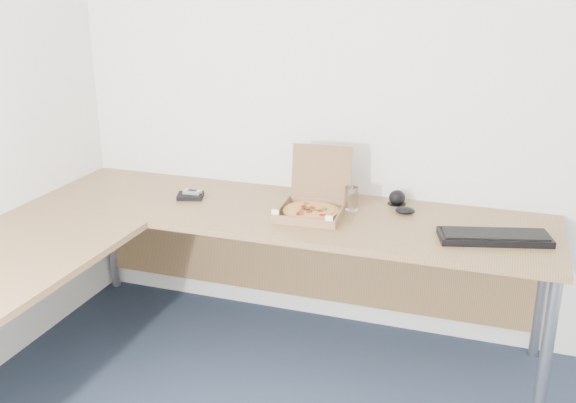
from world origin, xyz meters
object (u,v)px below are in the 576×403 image
(drinking_glass, at_px, (351,198))
(keyboard, at_px, (494,237))
(wallet, at_px, (190,196))
(desk, at_px, (184,240))
(pizza_box, at_px, (312,207))

(drinking_glass, distance_m, keyboard, 0.69)
(keyboard, height_order, wallet, keyboard)
(desk, relative_size, drinking_glass, 22.33)
(desk, height_order, keyboard, keyboard)
(pizza_box, distance_m, keyboard, 0.82)
(pizza_box, bearing_deg, desk, -142.02)
(keyboard, xyz_separation_m, wallet, (-1.47, 0.09, -0.00))
(keyboard, bearing_deg, drinking_glass, 149.74)
(desk, distance_m, pizza_box, 0.62)
(drinking_glass, xyz_separation_m, keyboard, (0.66, -0.18, -0.04))
(pizza_box, distance_m, drinking_glass, 0.20)
(drinking_glass, xyz_separation_m, wallet, (-0.81, -0.09, -0.05))
(drinking_glass, relative_size, wallet, 0.88)
(wallet, bearing_deg, drinking_glass, -12.41)
(pizza_box, relative_size, drinking_glass, 3.02)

